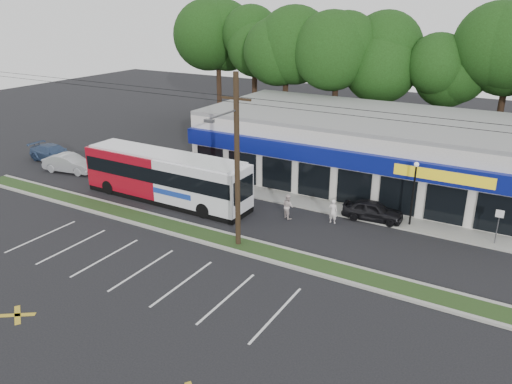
{
  "coord_description": "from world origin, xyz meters",
  "views": [
    {
      "loc": [
        17.07,
        -21.16,
        13.35
      ],
      "look_at": [
        1.88,
        5.0,
        1.81
      ],
      "focal_mm": 35.0,
      "sensor_mm": 36.0,
      "label": 1
    }
  ],
  "objects_px": {
    "utility_pole": "(234,157)",
    "car_dark": "(373,210)",
    "pedestrian_a": "(333,211)",
    "sign_post": "(499,221)",
    "car_blue": "(54,153)",
    "lamp_post": "(414,186)",
    "pedestrian_b": "(288,206)",
    "metrobus": "(166,176)",
    "car_silver": "(70,163)"
  },
  "relations": [
    {
      "from": "car_blue",
      "to": "metrobus",
      "type": "bearing_deg",
      "value": -96.39
    },
    {
      "from": "lamp_post",
      "to": "car_dark",
      "type": "height_order",
      "value": "lamp_post"
    },
    {
      "from": "pedestrian_b",
      "to": "car_blue",
      "type": "bearing_deg",
      "value": 29.34
    },
    {
      "from": "car_dark",
      "to": "pedestrian_a",
      "type": "relative_size",
      "value": 2.4
    },
    {
      "from": "utility_pole",
      "to": "car_dark",
      "type": "relative_size",
      "value": 12.83
    },
    {
      "from": "sign_post",
      "to": "car_blue",
      "type": "bearing_deg",
      "value": -177.07
    },
    {
      "from": "metrobus",
      "to": "pedestrian_b",
      "type": "relative_size",
      "value": 7.85
    },
    {
      "from": "metrobus",
      "to": "car_silver",
      "type": "bearing_deg",
      "value": 175.84
    },
    {
      "from": "lamp_post",
      "to": "pedestrian_a",
      "type": "bearing_deg",
      "value": -154.94
    },
    {
      "from": "lamp_post",
      "to": "car_dark",
      "type": "bearing_deg",
      "value": -172.74
    },
    {
      "from": "utility_pole",
      "to": "metrobus",
      "type": "height_order",
      "value": "utility_pole"
    },
    {
      "from": "sign_post",
      "to": "car_blue",
      "type": "height_order",
      "value": "sign_post"
    },
    {
      "from": "car_dark",
      "to": "pedestrian_a",
      "type": "bearing_deg",
      "value": 124.85
    },
    {
      "from": "sign_post",
      "to": "car_dark",
      "type": "height_order",
      "value": "sign_post"
    },
    {
      "from": "car_dark",
      "to": "car_blue",
      "type": "relative_size",
      "value": 0.77
    },
    {
      "from": "sign_post",
      "to": "car_silver",
      "type": "height_order",
      "value": "sign_post"
    },
    {
      "from": "utility_pole",
      "to": "pedestrian_a",
      "type": "height_order",
      "value": "utility_pole"
    },
    {
      "from": "car_silver",
      "to": "pedestrian_a",
      "type": "distance_m",
      "value": 22.97
    },
    {
      "from": "metrobus",
      "to": "car_blue",
      "type": "bearing_deg",
      "value": 171.83
    },
    {
      "from": "utility_pole",
      "to": "car_dark",
      "type": "bearing_deg",
      "value": 52.49
    },
    {
      "from": "car_silver",
      "to": "pedestrian_a",
      "type": "height_order",
      "value": "pedestrian_a"
    },
    {
      "from": "car_dark",
      "to": "car_silver",
      "type": "xyz_separation_m",
      "value": [
        -24.99,
        -3.11,
        0.09
      ]
    },
    {
      "from": "sign_post",
      "to": "pedestrian_a",
      "type": "xyz_separation_m",
      "value": [
        -9.41,
        -1.84,
        -0.74
      ]
    },
    {
      "from": "lamp_post",
      "to": "pedestrian_b",
      "type": "relative_size",
      "value": 2.56
    },
    {
      "from": "car_blue",
      "to": "pedestrian_a",
      "type": "bearing_deg",
      "value": -87.78
    },
    {
      "from": "utility_pole",
      "to": "pedestrian_a",
      "type": "relative_size",
      "value": 30.8
    },
    {
      "from": "utility_pole",
      "to": "lamp_post",
      "type": "relative_size",
      "value": 11.76
    },
    {
      "from": "sign_post",
      "to": "metrobus",
      "type": "bearing_deg",
      "value": -169.14
    },
    {
      "from": "sign_post",
      "to": "car_blue",
      "type": "relative_size",
      "value": 0.44
    },
    {
      "from": "car_silver",
      "to": "lamp_post",
      "type": "bearing_deg",
      "value": -93.08
    },
    {
      "from": "utility_pole",
      "to": "sign_post",
      "type": "relative_size",
      "value": 22.47
    },
    {
      "from": "lamp_post",
      "to": "sign_post",
      "type": "distance_m",
      "value": 5.13
    },
    {
      "from": "pedestrian_a",
      "to": "metrobus",
      "type": "bearing_deg",
      "value": 11.37
    },
    {
      "from": "utility_pole",
      "to": "lamp_post",
      "type": "distance_m",
      "value": 11.67
    },
    {
      "from": "metrobus",
      "to": "utility_pole",
      "type": "bearing_deg",
      "value": -23.47
    },
    {
      "from": "sign_post",
      "to": "lamp_post",
      "type": "bearing_deg",
      "value": 177.42
    },
    {
      "from": "car_silver",
      "to": "car_blue",
      "type": "distance_m",
      "value": 3.89
    },
    {
      "from": "lamp_post",
      "to": "car_dark",
      "type": "relative_size",
      "value": 1.09
    },
    {
      "from": "pedestrian_a",
      "to": "pedestrian_b",
      "type": "bearing_deg",
      "value": 15.08
    },
    {
      "from": "lamp_post",
      "to": "sign_post",
      "type": "bearing_deg",
      "value": -2.58
    },
    {
      "from": "car_blue",
      "to": "pedestrian_b",
      "type": "height_order",
      "value": "pedestrian_b"
    },
    {
      "from": "sign_post",
      "to": "car_dark",
      "type": "relative_size",
      "value": 0.57
    },
    {
      "from": "lamp_post",
      "to": "sign_post",
      "type": "height_order",
      "value": "lamp_post"
    },
    {
      "from": "pedestrian_b",
      "to": "utility_pole",
      "type": "bearing_deg",
      "value": 111.14
    },
    {
      "from": "utility_pole",
      "to": "car_dark",
      "type": "xyz_separation_m",
      "value": [
        5.81,
        7.57,
        -4.75
      ]
    },
    {
      "from": "utility_pole",
      "to": "lamp_post",
      "type": "bearing_deg",
      "value": 43.95
    },
    {
      "from": "car_blue",
      "to": "pedestrian_b",
      "type": "xyz_separation_m",
      "value": [
        23.72,
        -0.73,
        0.09
      ]
    },
    {
      "from": "lamp_post",
      "to": "car_blue",
      "type": "xyz_separation_m",
      "value": [
        -31.0,
        -2.07,
        -1.94
      ]
    },
    {
      "from": "car_dark",
      "to": "car_blue",
      "type": "bearing_deg",
      "value": 87.8
    },
    {
      "from": "car_blue",
      "to": "car_dark",
      "type": "bearing_deg",
      "value": -84.26
    }
  ]
}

